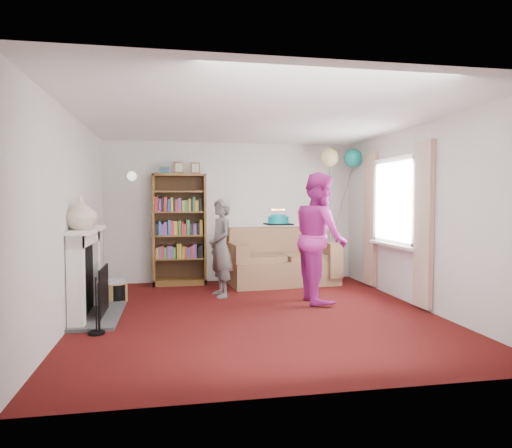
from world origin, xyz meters
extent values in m
plane|color=#320907|center=(0.00, 0.00, 0.00)|extent=(5.00, 5.00, 0.00)
cube|color=silver|center=(0.00, 2.51, 1.25)|extent=(4.50, 0.02, 2.50)
cube|color=silver|center=(-2.26, 0.00, 1.25)|extent=(0.02, 5.00, 2.50)
cube|color=silver|center=(2.26, 0.00, 1.25)|extent=(0.02, 5.00, 2.50)
cube|color=white|center=(0.00, 0.00, 2.50)|extent=(4.50, 5.00, 0.01)
cube|color=#3F3F42|center=(-2.00, 0.20, 0.02)|extent=(0.55, 1.40, 0.04)
cube|color=white|center=(-2.15, -0.35, 0.53)|extent=(0.18, 0.14, 1.06)
cube|color=white|center=(-2.15, 0.75, 0.53)|extent=(0.18, 0.14, 1.06)
cube|color=white|center=(-2.15, 0.20, 1.00)|extent=(0.18, 1.24, 0.16)
cube|color=white|center=(-2.12, 0.20, 1.10)|extent=(0.28, 1.35, 0.05)
cube|color=black|center=(-2.17, 0.20, 0.48)|extent=(0.10, 0.80, 0.86)
cube|color=black|center=(-1.93, 0.20, 0.33)|extent=(0.02, 0.70, 0.60)
cylinder|color=black|center=(-1.90, -0.58, 0.32)|extent=(0.18, 0.18, 0.64)
cylinder|color=black|center=(-1.87, 1.00, 0.13)|extent=(0.26, 0.26, 0.26)
cube|color=white|center=(2.21, 0.60, 2.08)|extent=(0.08, 1.30, 0.08)
cube|color=white|center=(2.21, 0.60, 0.82)|extent=(0.08, 1.30, 0.08)
cube|color=white|center=(2.24, 0.60, 1.45)|extent=(0.01, 1.15, 1.20)
cube|color=white|center=(2.18, 0.60, 0.79)|extent=(0.14, 1.32, 0.04)
cube|color=#BDB08F|center=(2.20, -0.22, 1.15)|extent=(0.07, 0.38, 2.20)
cube|color=#BDB08F|center=(2.20, 1.42, 1.15)|extent=(0.07, 0.38, 2.20)
cylinder|color=gold|center=(-1.75, 2.45, 1.90)|extent=(0.04, 0.12, 0.04)
sphere|color=white|center=(-1.75, 2.36, 1.88)|extent=(0.16, 0.16, 0.16)
cube|color=#472B14|center=(-0.95, 2.46, 0.96)|extent=(0.91, 0.04, 1.92)
cube|color=brown|center=(-1.39, 2.27, 0.96)|extent=(0.04, 0.42, 1.92)
cube|color=brown|center=(-0.52, 2.27, 0.96)|extent=(0.04, 0.42, 1.92)
cube|color=brown|center=(-0.95, 2.27, 1.90)|extent=(0.91, 0.42, 0.04)
cube|color=brown|center=(-0.95, 2.27, 0.05)|extent=(0.91, 0.42, 0.10)
cube|color=brown|center=(-0.95, 2.27, 0.45)|extent=(0.83, 0.38, 0.03)
cube|color=brown|center=(-0.95, 2.27, 0.86)|extent=(0.83, 0.38, 0.02)
cube|color=brown|center=(-0.95, 2.27, 1.26)|extent=(0.83, 0.38, 0.02)
cube|color=brown|center=(-0.95, 2.27, 1.61)|extent=(0.83, 0.38, 0.02)
cube|color=maroon|center=(-1.20, 2.25, 1.98)|extent=(0.16, 0.22, 0.12)
cube|color=brown|center=(-0.95, 2.32, 2.03)|extent=(0.16, 0.02, 0.20)
cube|color=brown|center=(-0.67, 2.32, 2.03)|extent=(0.16, 0.02, 0.20)
cube|color=brown|center=(0.82, 2.00, 0.22)|extent=(1.84, 0.98, 0.43)
cube|color=brown|center=(0.82, 2.37, 0.60)|extent=(1.84, 0.24, 0.76)
cube|color=brown|center=(0.01, 2.00, 0.43)|extent=(0.24, 0.93, 0.60)
cube|color=brown|center=(1.62, 2.00, 0.43)|extent=(0.24, 0.93, 0.60)
cube|color=brown|center=(0.40, 1.92, 0.47)|extent=(0.78, 0.68, 0.12)
cube|color=brown|center=(1.23, 1.92, 0.47)|extent=(0.78, 0.68, 0.12)
cylinder|color=olive|center=(-1.90, 1.05, 0.13)|extent=(0.35, 0.35, 0.27)
cube|color=beige|center=(-1.90, 1.05, 0.30)|extent=(0.25, 0.19, 0.06)
imported|color=black|center=(-0.35, 1.14, 0.75)|extent=(0.47, 0.61, 1.49)
imported|color=#B8248D|center=(1.03, 0.55, 0.93)|extent=(0.72, 0.92, 1.86)
cube|color=black|center=(0.42, 0.60, 1.13)|extent=(0.35, 0.35, 0.02)
cylinder|color=#0C9194|center=(0.42, 0.60, 1.19)|extent=(0.29, 0.29, 0.10)
cylinder|color=#0C9194|center=(0.42, 0.60, 1.25)|extent=(0.21, 0.21, 0.04)
cylinder|color=pink|center=(0.50, 0.60, 1.28)|extent=(0.01, 0.01, 0.09)
sphere|color=orange|center=(0.50, 0.60, 1.33)|extent=(0.02, 0.02, 0.02)
cylinder|color=pink|center=(0.49, 0.64, 1.28)|extent=(0.01, 0.01, 0.09)
sphere|color=orange|center=(0.49, 0.64, 1.33)|extent=(0.02, 0.02, 0.02)
cylinder|color=pink|center=(0.46, 0.67, 1.28)|extent=(0.01, 0.01, 0.09)
sphere|color=orange|center=(0.46, 0.67, 1.33)|extent=(0.02, 0.02, 0.02)
cylinder|color=pink|center=(0.42, 0.68, 1.28)|extent=(0.01, 0.01, 0.09)
sphere|color=orange|center=(0.42, 0.68, 1.33)|extent=(0.02, 0.02, 0.02)
cylinder|color=pink|center=(0.37, 0.67, 1.28)|extent=(0.01, 0.01, 0.09)
sphere|color=orange|center=(0.37, 0.67, 1.33)|extent=(0.02, 0.02, 0.02)
cylinder|color=pink|center=(0.34, 0.64, 1.28)|extent=(0.01, 0.01, 0.09)
sphere|color=orange|center=(0.34, 0.64, 1.33)|extent=(0.02, 0.02, 0.02)
cylinder|color=pink|center=(0.33, 0.60, 1.28)|extent=(0.01, 0.01, 0.09)
sphere|color=orange|center=(0.33, 0.60, 1.33)|extent=(0.02, 0.02, 0.02)
cylinder|color=pink|center=(0.34, 0.55, 1.28)|extent=(0.01, 0.01, 0.09)
sphere|color=orange|center=(0.34, 0.55, 1.33)|extent=(0.02, 0.02, 0.02)
cylinder|color=pink|center=(0.37, 0.52, 1.28)|extent=(0.01, 0.01, 0.09)
sphere|color=orange|center=(0.37, 0.52, 1.33)|extent=(0.02, 0.02, 0.02)
cylinder|color=pink|center=(0.42, 0.51, 1.28)|extent=(0.01, 0.01, 0.09)
sphere|color=orange|center=(0.42, 0.51, 1.33)|extent=(0.02, 0.02, 0.02)
cylinder|color=pink|center=(0.46, 0.52, 1.28)|extent=(0.01, 0.01, 0.09)
sphere|color=orange|center=(0.46, 0.52, 1.33)|extent=(0.02, 0.02, 0.02)
cylinder|color=pink|center=(0.49, 0.55, 1.28)|extent=(0.01, 0.01, 0.09)
sphere|color=orange|center=(0.49, 0.55, 1.33)|extent=(0.02, 0.02, 0.02)
sphere|color=#3F3F3F|center=(1.62, 1.80, 0.70)|extent=(0.02, 0.02, 0.02)
sphere|color=teal|center=(2.12, 2.02, 2.22)|extent=(0.33, 0.33, 0.33)
sphere|color=#D0D07F|center=(1.68, 2.02, 2.22)|extent=(0.33, 0.33, 0.33)
imported|color=beige|center=(-2.12, -0.15, 1.32)|extent=(0.47, 0.47, 0.38)
camera|label=1|loc=(-1.07, -5.74, 1.47)|focal=32.00mm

